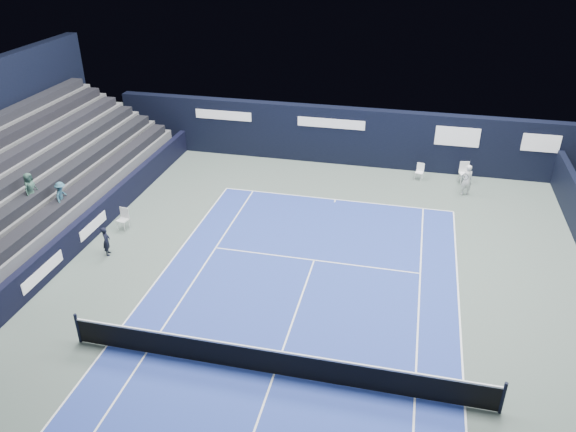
% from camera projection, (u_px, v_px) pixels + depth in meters
% --- Properties ---
extents(ground, '(48.00, 48.00, 0.00)m').
position_uv_depth(ground, '(289.00, 331.00, 18.42)').
color(ground, '#48564E').
rests_on(ground, ground).
extents(court_surface, '(10.97, 23.77, 0.01)m').
position_uv_depth(court_surface, '(274.00, 374.00, 16.70)').
color(court_surface, navy).
rests_on(court_surface, ground).
extents(folding_chair_back_a, '(0.45, 0.44, 0.86)m').
position_uv_depth(folding_chair_back_a, '(420.00, 170.00, 28.75)').
color(folding_chair_back_a, white).
rests_on(folding_chair_back_a, ground).
extents(folding_chair_back_b, '(0.57, 0.56, 1.08)m').
position_uv_depth(folding_chair_back_b, '(464.00, 171.00, 28.35)').
color(folding_chair_back_b, white).
rests_on(folding_chair_back_b, ground).
extents(line_judge_chair, '(0.48, 0.47, 0.97)m').
position_uv_depth(line_judge_chair, '(123.00, 217.00, 24.18)').
color(line_judge_chair, silver).
rests_on(line_judge_chair, ground).
extents(line_judge, '(0.43, 0.52, 1.23)m').
position_uv_depth(line_judge, '(106.00, 241.00, 22.30)').
color(line_judge, black).
rests_on(line_judge, ground).
extents(court_markings, '(11.03, 23.83, 0.00)m').
position_uv_depth(court_markings, '(274.00, 374.00, 16.70)').
color(court_markings, white).
rests_on(court_markings, court_surface).
extents(tennis_net, '(12.90, 0.10, 1.10)m').
position_uv_depth(tennis_net, '(274.00, 361.00, 16.46)').
color(tennis_net, black).
rests_on(tennis_net, ground).
extents(back_sponsor_wall, '(26.00, 0.63, 3.10)m').
position_uv_depth(back_sponsor_wall, '(350.00, 136.00, 30.10)').
color(back_sponsor_wall, black).
rests_on(back_sponsor_wall, ground).
extents(side_barrier_left, '(0.33, 22.00, 1.20)m').
position_uv_depth(side_barrier_left, '(89.00, 226.00, 23.43)').
color(side_barrier_left, black).
rests_on(side_barrier_left, ground).
extents(spectator_stand, '(6.00, 18.00, 6.40)m').
position_uv_depth(spectator_stand, '(18.00, 178.00, 24.41)').
color(spectator_stand, '#4B4B4E').
rests_on(spectator_stand, ground).
extents(tennis_player, '(0.66, 0.89, 1.56)m').
position_uv_depth(tennis_player, '(467.00, 180.00, 27.03)').
color(tennis_player, silver).
rests_on(tennis_player, ground).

